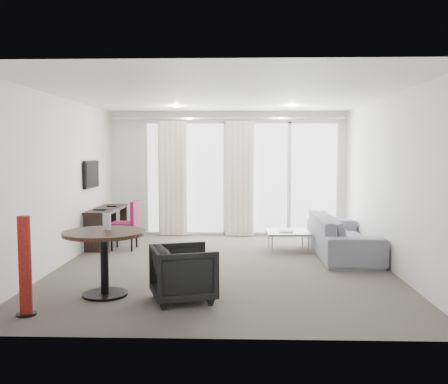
{
  "coord_description": "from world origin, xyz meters",
  "views": [
    {
      "loc": [
        0.26,
        -7.56,
        1.76
      ],
      "look_at": [
        0.0,
        0.6,
        1.1
      ],
      "focal_mm": 40.0,
      "sensor_mm": 36.0,
      "label": 1
    }
  ],
  "objects_px": {
    "desk_chair": "(124,225)",
    "round_table": "(105,264)",
    "tub_armchair": "(184,273)",
    "coffee_table": "(288,241)",
    "desk": "(107,227)",
    "red_lamp": "(25,266)",
    "rattan_chair_b": "(310,208)",
    "sofa": "(343,235)",
    "rattan_chair_a": "(261,205)"
  },
  "relations": [
    {
      "from": "red_lamp",
      "to": "rattan_chair_a",
      "type": "bearing_deg",
      "value": 68.24
    },
    {
      "from": "desk_chair",
      "to": "coffee_table",
      "type": "relative_size",
      "value": 1.16
    },
    {
      "from": "desk",
      "to": "rattan_chair_a",
      "type": "xyz_separation_m",
      "value": [
        3.02,
        3.0,
        0.1
      ]
    },
    {
      "from": "sofa",
      "to": "rattan_chair_a",
      "type": "xyz_separation_m",
      "value": [
        -1.24,
        3.79,
        0.11
      ]
    },
    {
      "from": "coffee_table",
      "to": "rattan_chair_b",
      "type": "height_order",
      "value": "rattan_chair_b"
    },
    {
      "from": "rattan_chair_b",
      "to": "sofa",
      "type": "bearing_deg",
      "value": -64.97
    },
    {
      "from": "red_lamp",
      "to": "tub_armchair",
      "type": "relative_size",
      "value": 1.49
    },
    {
      "from": "tub_armchair",
      "to": "coffee_table",
      "type": "height_order",
      "value": "tub_armchair"
    },
    {
      "from": "desk_chair",
      "to": "round_table",
      "type": "xyz_separation_m",
      "value": [
        0.43,
        -2.89,
        -0.05
      ]
    },
    {
      "from": "round_table",
      "to": "coffee_table",
      "type": "distance_m",
      "value": 3.86
    },
    {
      "from": "desk_chair",
      "to": "coffee_table",
      "type": "distance_m",
      "value": 2.96
    },
    {
      "from": "tub_armchair",
      "to": "desk_chair",
      "type": "bearing_deg",
      "value": 6.97
    },
    {
      "from": "round_table",
      "to": "tub_armchair",
      "type": "bearing_deg",
      "value": -10.29
    },
    {
      "from": "red_lamp",
      "to": "rattan_chair_b",
      "type": "relative_size",
      "value": 1.35
    },
    {
      "from": "round_table",
      "to": "red_lamp",
      "type": "bearing_deg",
      "value": -130.41
    },
    {
      "from": "round_table",
      "to": "coffee_table",
      "type": "bearing_deg",
      "value": 49.27
    },
    {
      "from": "round_table",
      "to": "sofa",
      "type": "bearing_deg",
      "value": 36.42
    },
    {
      "from": "sofa",
      "to": "desk_chair",
      "type": "bearing_deg",
      "value": 84.41
    },
    {
      "from": "desk",
      "to": "red_lamp",
      "type": "bearing_deg",
      "value": -87.1
    },
    {
      "from": "coffee_table",
      "to": "rattan_chair_b",
      "type": "bearing_deg",
      "value": 75.06
    },
    {
      "from": "red_lamp",
      "to": "rattan_chair_b",
      "type": "distance_m",
      "value": 7.93
    },
    {
      "from": "coffee_table",
      "to": "desk_chair",
      "type": "bearing_deg",
      "value": -179.33
    },
    {
      "from": "desk",
      "to": "desk_chair",
      "type": "bearing_deg",
      "value": -44.24
    },
    {
      "from": "desk",
      "to": "rattan_chair_b",
      "type": "relative_size",
      "value": 1.87
    },
    {
      "from": "desk",
      "to": "tub_armchair",
      "type": "distance_m",
      "value": 3.94
    },
    {
      "from": "desk",
      "to": "round_table",
      "type": "relative_size",
      "value": 1.5
    },
    {
      "from": "desk",
      "to": "red_lamp",
      "type": "xyz_separation_m",
      "value": [
        0.21,
        -4.06,
        0.19
      ]
    },
    {
      "from": "round_table",
      "to": "tub_armchair",
      "type": "height_order",
      "value": "round_table"
    },
    {
      "from": "desk",
      "to": "coffee_table",
      "type": "relative_size",
      "value": 1.95
    },
    {
      "from": "desk",
      "to": "desk_chair",
      "type": "height_order",
      "value": "desk_chair"
    },
    {
      "from": "desk_chair",
      "to": "rattan_chair_b",
      "type": "distance_m",
      "value": 4.95
    },
    {
      "from": "tub_armchair",
      "to": "coffee_table",
      "type": "relative_size",
      "value": 0.95
    },
    {
      "from": "coffee_table",
      "to": "sofa",
      "type": "bearing_deg",
      "value": -24.77
    },
    {
      "from": "desk",
      "to": "desk_chair",
      "type": "relative_size",
      "value": 1.68
    },
    {
      "from": "desk_chair",
      "to": "round_table",
      "type": "bearing_deg",
      "value": -79.87
    },
    {
      "from": "red_lamp",
      "to": "rattan_chair_a",
      "type": "height_order",
      "value": "red_lamp"
    },
    {
      "from": "desk_chair",
      "to": "coffee_table",
      "type": "height_order",
      "value": "desk_chair"
    },
    {
      "from": "rattan_chair_a",
      "to": "sofa",
      "type": "bearing_deg",
      "value": -74.96
    },
    {
      "from": "sofa",
      "to": "rattan_chair_b",
      "type": "distance_m",
      "value": 3.56
    },
    {
      "from": "round_table",
      "to": "red_lamp",
      "type": "distance_m",
      "value": 1.01
    },
    {
      "from": "desk",
      "to": "tub_armchair",
      "type": "xyz_separation_m",
      "value": [
        1.85,
        -3.48,
        -0.02
      ]
    },
    {
      "from": "desk",
      "to": "tub_armchair",
      "type": "height_order",
      "value": "desk"
    },
    {
      "from": "desk",
      "to": "desk_chair",
      "type": "xyz_separation_m",
      "value": [
        0.42,
        -0.41,
        0.09
      ]
    },
    {
      "from": "red_lamp",
      "to": "tub_armchair",
      "type": "bearing_deg",
      "value": 19.56
    },
    {
      "from": "sofa",
      "to": "rattan_chair_b",
      "type": "bearing_deg",
      "value": 0.75
    },
    {
      "from": "rattan_chair_a",
      "to": "desk",
      "type": "bearing_deg",
      "value": -138.28
    },
    {
      "from": "tub_armchair",
      "to": "red_lamp",
      "type": "bearing_deg",
      "value": 91.65
    },
    {
      "from": "round_table",
      "to": "sofa",
      "type": "xyz_separation_m",
      "value": [
        3.4,
        2.51,
        -0.06
      ]
    },
    {
      "from": "sofa",
      "to": "red_lamp",
      "type": "bearing_deg",
      "value": 128.93
    },
    {
      "from": "sofa",
      "to": "rattan_chair_b",
      "type": "height_order",
      "value": "rattan_chair_b"
    }
  ]
}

